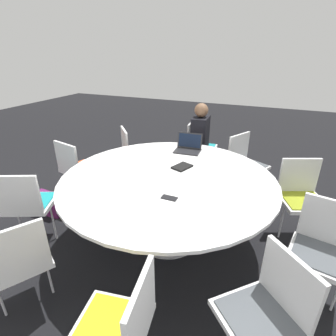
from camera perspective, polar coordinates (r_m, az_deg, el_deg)
ground_plane at (r=3.06m, az=-0.00°, el=-14.72°), size 16.00×16.00×0.00m
conference_table at (r=2.69m, az=-0.00°, el=-3.69°), size 2.16×2.16×0.76m
chair_0 at (r=4.29m, az=6.66°, el=5.29°), size 0.45×0.47×0.88m
chair_1 at (r=4.00m, az=-7.45°, el=3.75°), size 0.61×0.61×0.88m
chair_2 at (r=3.65m, az=-19.22°, el=0.46°), size 0.52×0.51×0.88m
chair_3 at (r=3.03m, az=-28.28°, el=-6.33°), size 0.57×0.56×0.88m
chair_4 at (r=2.31m, az=-30.01°, el=-16.81°), size 0.59×0.59×0.88m
chair_5 at (r=1.73m, az=-10.33°, el=-30.55°), size 0.49×0.50×0.88m
chair_6 at (r=1.86m, az=20.90°, el=-26.57°), size 0.61×0.61×0.88m
chair_7 at (r=2.46m, az=30.60°, el=-14.25°), size 0.52×0.50×0.88m
chair_8 at (r=3.15m, az=27.05°, el=-4.86°), size 0.57×0.56×0.88m
chair_9 at (r=3.76m, az=16.43°, el=1.58°), size 0.58×0.59×0.88m
person_0 at (r=4.00m, az=7.19°, el=6.65°), size 0.28×0.37×1.23m
laptop at (r=3.33m, az=4.45°, el=4.65°), size 0.33×0.27×0.21m
spiral_notebook at (r=2.86m, az=3.09°, el=0.28°), size 0.21×0.25×0.02m
cell_phone at (r=2.28m, az=0.30°, el=-6.52°), size 0.14×0.07×0.01m
handbag at (r=3.69m, az=-24.47°, el=-7.04°), size 0.36×0.16×0.28m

